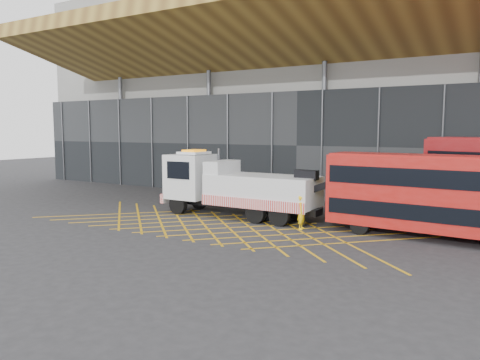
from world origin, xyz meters
The scene contains 6 objects.
ground_plane centered at (0.00, 0.00, 0.00)m, with size 120.00×120.00×0.00m, color #272729.
road_markings centered at (2.40, 0.00, 0.01)m, with size 21.56×7.16×0.01m.
construction_building centered at (1.92, 18.40, 8.98)m, with size 55.00×23.97×18.00m.
recovery_truck centered at (1.71, 2.90, 1.85)m, with size 11.45×2.82×4.00m.
bus_towed centered at (12.77, 2.82, 2.22)m, with size 9.96×2.89×4.00m.
worker centered at (6.65, 1.67, 0.89)m, with size 0.65×0.43×1.79m, color yellow.
Camera 1 is at (16.26, -20.56, 5.19)m, focal length 35.00 mm.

